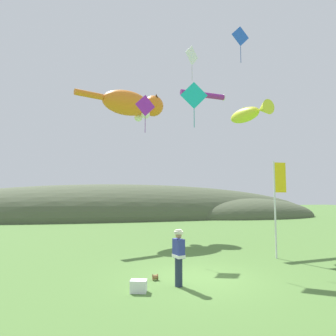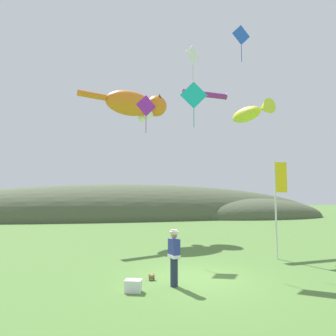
% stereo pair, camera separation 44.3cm
% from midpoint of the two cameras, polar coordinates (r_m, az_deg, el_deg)
% --- Properties ---
extents(ground_plane, '(120.00, 120.00, 0.00)m').
position_cam_midpoint_polar(ground_plane, '(11.06, 4.33, -20.25)').
color(ground_plane, '#517A38').
extents(distant_hill_ridge, '(54.27, 14.75, 8.29)m').
position_cam_midpoint_polar(distant_hill_ridge, '(38.26, -6.75, -9.33)').
color(distant_hill_ridge, '#4C563D').
rests_on(distant_hill_ridge, ground).
extents(festival_attendant, '(0.36, 0.47, 1.77)m').
position_cam_midpoint_polar(festival_attendant, '(9.95, 0.71, -16.35)').
color(festival_attendant, '#232D47').
rests_on(festival_attendant, ground).
extents(kite_spool, '(0.17, 0.21, 0.21)m').
position_cam_midpoint_polar(kite_spool, '(10.81, -3.71, -20.03)').
color(kite_spool, olive).
rests_on(kite_spool, ground).
extents(picnic_cooler, '(0.57, 0.46, 0.36)m').
position_cam_midpoint_polar(picnic_cooler, '(9.63, -7.04, -21.44)').
color(picnic_cooler, white).
rests_on(picnic_cooler, ground).
extents(festival_banner_pole, '(0.66, 0.08, 4.44)m').
position_cam_midpoint_polar(festival_banner_pole, '(14.74, 19.32, -4.72)').
color(festival_banner_pole, silver).
rests_on(festival_banner_pole, ground).
extents(kite_giant_cat, '(6.69, 3.22, 2.13)m').
position_cam_midpoint_polar(kite_giant_cat, '(23.16, -7.33, 11.94)').
color(kite_giant_cat, orange).
extents(kite_fish_windsock, '(1.36, 3.02, 0.90)m').
position_cam_midpoint_polar(kite_fish_windsock, '(17.10, 14.36, 10.00)').
color(kite_fish_windsock, yellow).
extents(kite_tube_streamer, '(3.21, 0.73, 0.44)m').
position_cam_midpoint_polar(kite_tube_streamer, '(20.57, 6.14, 13.68)').
color(kite_tube_streamer, '#8C268C').
extents(kite_diamond_violet, '(1.15, 0.30, 2.08)m').
position_cam_midpoint_polar(kite_diamond_violet, '(16.59, -5.13, 11.71)').
color(kite_diamond_violet, purple).
extents(kite_diamond_teal, '(1.30, 0.27, 2.22)m').
position_cam_midpoint_polar(kite_diamond_teal, '(14.77, 4.09, 13.58)').
color(kite_diamond_teal, '#19BFBF').
extents(kite_diamond_white, '(0.96, 0.64, 2.04)m').
position_cam_midpoint_polar(kite_diamond_white, '(17.83, 3.82, 20.58)').
color(kite_diamond_white, white).
extents(kite_diamond_blue, '(1.07, 0.16, 1.98)m').
position_cam_midpoint_polar(kite_diamond_blue, '(17.42, 12.85, 23.23)').
color(kite_diamond_blue, blue).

